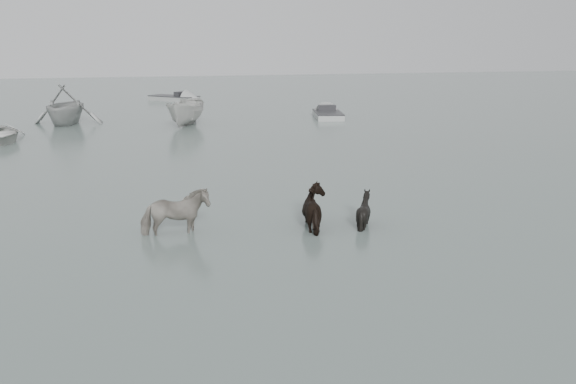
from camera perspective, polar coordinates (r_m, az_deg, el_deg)
The scene contains 8 objects.
ground at distance 16.68m, azimuth 2.78°, elevation -3.72°, with size 140.00×140.00×0.00m, color #56665E.
pony_pinto at distance 16.62m, azimuth -10.03°, elevation -1.34°, with size 0.79×1.74×1.47m, color black.
pony_dark at distance 17.12m, azimuth 2.81°, elevation -0.75°, with size 1.43×1.22×1.44m, color black.
pony_black at distance 17.40m, azimuth 6.79°, elevation -1.01°, with size 0.97×1.09×1.20m, color black.
rowboat_trail at distance 39.65m, azimuth -19.19°, elevation 7.47°, with size 4.02×4.66×2.45m, color #A2A4A2.
boat_small at distance 37.45m, azimuth -9.02°, elevation 7.12°, with size 1.62×4.31×1.67m, color #B9B9B4.
skiff_port at distance 40.67m, azimuth 3.58°, elevation 7.12°, with size 5.07×1.60×0.75m, color #9C9E9C, non-canonical shape.
skiff_mid at distance 52.58m, azimuth -10.11°, elevation 8.41°, with size 5.63×1.60×0.75m, color gray, non-canonical shape.
Camera 1 is at (-4.61, -15.24, 4.97)m, focal length 40.00 mm.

